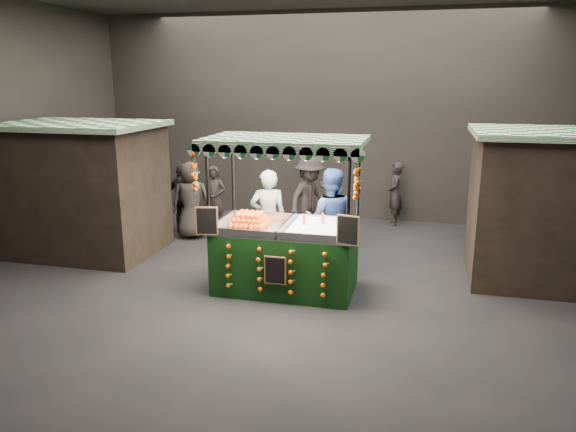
# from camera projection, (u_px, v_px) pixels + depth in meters

# --- Properties ---
(ground) EXTENTS (12.00, 12.00, 0.00)m
(ground) POSITION_uv_depth(u_px,v_px,m) (286.00, 288.00, 9.19)
(ground) COLOR black
(ground) RESTS_ON ground
(market_hall) EXTENTS (12.10, 10.10, 5.05)m
(market_hall) POSITION_uv_depth(u_px,v_px,m) (286.00, 81.00, 8.35)
(market_hall) COLOR black
(market_hall) RESTS_ON ground
(neighbour_stall_left) EXTENTS (3.00, 2.20, 2.60)m
(neighbour_stall_left) POSITION_uv_depth(u_px,v_px,m) (84.00, 188.00, 10.84)
(neighbour_stall_left) COLOR black
(neighbour_stall_left) RESTS_ON ground
(neighbour_stall_right) EXTENTS (3.00, 2.20, 2.60)m
(neighbour_stall_right) POSITION_uv_depth(u_px,v_px,m) (559.00, 207.00, 9.24)
(neighbour_stall_right) COLOR black
(neighbour_stall_right) RESTS_ON ground
(juice_stall) EXTENTS (2.61, 1.54, 2.53)m
(juice_stall) POSITION_uv_depth(u_px,v_px,m) (285.00, 245.00, 8.92)
(juice_stall) COLOR black
(juice_stall) RESTS_ON ground
(vendor_grey) EXTENTS (0.77, 0.62, 1.83)m
(vendor_grey) POSITION_uv_depth(u_px,v_px,m) (268.00, 218.00, 10.07)
(vendor_grey) COLOR gray
(vendor_grey) RESTS_ON ground
(vendor_blue) EXTENTS (1.00, 0.83, 1.89)m
(vendor_blue) POSITION_uv_depth(u_px,v_px,m) (330.00, 220.00, 9.83)
(vendor_blue) COLOR navy
(vendor_blue) RESTS_ON ground
(shopper_0) EXTENTS (0.56, 0.37, 1.51)m
(shopper_0) POSITION_uv_depth(u_px,v_px,m) (214.00, 199.00, 12.39)
(shopper_0) COLOR black
(shopper_0) RESTS_ON ground
(shopper_1) EXTENTS (0.94, 0.93, 1.53)m
(shopper_1) POSITION_uv_depth(u_px,v_px,m) (328.00, 219.00, 10.61)
(shopper_1) COLOR #272320
(shopper_1) RESTS_ON ground
(shopper_2) EXTENTS (0.98, 0.66, 1.55)m
(shopper_2) POSITION_uv_depth(u_px,v_px,m) (183.00, 197.00, 12.48)
(shopper_2) COLOR #2C2823
(shopper_2) RESTS_ON ground
(shopper_3) EXTENTS (1.16, 1.36, 1.82)m
(shopper_3) POSITION_uv_depth(u_px,v_px,m) (310.00, 199.00, 11.70)
(shopper_3) COLOR black
(shopper_3) RESTS_ON ground
(shopper_4) EXTENTS (0.97, 0.80, 1.69)m
(shopper_4) POSITION_uv_depth(u_px,v_px,m) (191.00, 200.00, 11.89)
(shopper_4) COLOR #2D2724
(shopper_4) RESTS_ON ground
(shopper_5) EXTENTS (1.21, 1.50, 1.60)m
(shopper_5) POSITION_uv_depth(u_px,v_px,m) (496.00, 203.00, 11.80)
(shopper_5) COLOR #2C2824
(shopper_5) RESTS_ON ground
(shopper_6) EXTENTS (0.40, 0.57, 1.51)m
(shopper_6) POSITION_uv_depth(u_px,v_px,m) (395.00, 194.00, 12.97)
(shopper_6) COLOR black
(shopper_6) RESTS_ON ground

